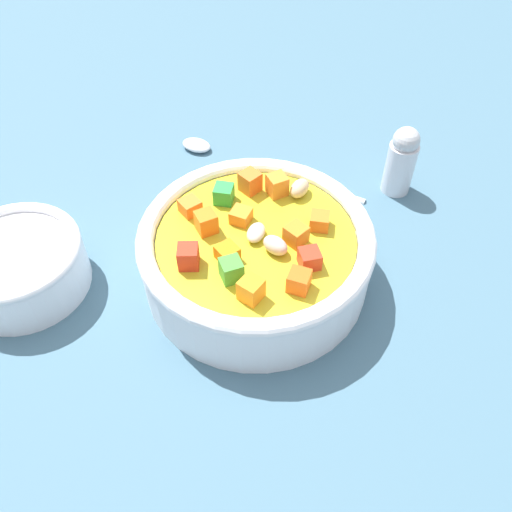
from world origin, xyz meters
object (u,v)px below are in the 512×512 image
soup_bowl_main (256,253)px  spoon (247,162)px  side_bowl_small (19,265)px  pepper_shaker (401,161)px

soup_bowl_main → spoon: size_ratio=1.04×
spoon → side_bowl_small: 25.77cm
side_bowl_small → pepper_shaker: pepper_shaker is taller
soup_bowl_main → pepper_shaker: bearing=124.8°
side_bowl_small → pepper_shaker: bearing=105.0°
pepper_shaker → side_bowl_small: bearing=-75.0°
soup_bowl_main → pepper_shaker: pepper_shaker is taller
side_bowl_small → pepper_shaker: 37.25cm
soup_bowl_main → pepper_shaker: size_ratio=2.66×
soup_bowl_main → side_bowl_small: size_ratio=1.74×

